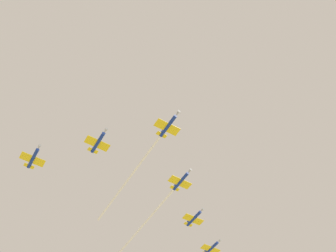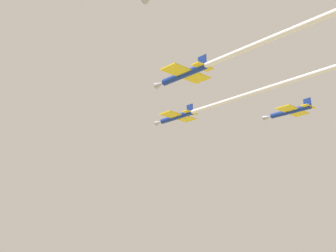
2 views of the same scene
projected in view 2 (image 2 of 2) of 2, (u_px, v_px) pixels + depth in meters
The scene contains 3 objects.
jet_lead at pixel (239, 97), 85.49m from camera, with size 45.79×48.75×2.68m.
jet_port_inner at pixel (271, 38), 60.02m from camera, with size 44.60×47.49×2.68m.
jet_starboard_inner at pixel (289, 111), 96.71m from camera, with size 10.53×10.99×2.68m.
Camera 2 is at (103.33, 18.70, 83.28)m, focal length 43.85 mm.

